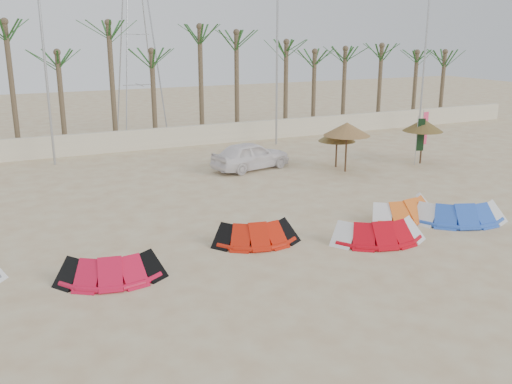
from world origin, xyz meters
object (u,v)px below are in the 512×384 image
parasol_mid (347,129)px  car (251,156)px  parasol_right (423,125)px  parasol_left (337,135)px  kite_red_left (108,265)px  kite_red_mid (253,231)px  kite_blue (455,210)px  kite_orange (401,206)px  kite_red_right (374,229)px

parasol_mid → car: 5.33m
parasol_right → parasol_mid: bearing=177.8°
car → parasol_left: bearing=-121.8°
kite_red_left → kite_red_mid: bearing=10.2°
kite_blue → car: car is taller
kite_red_left → kite_orange: size_ratio=0.98×
car → kite_blue: bearing=-174.3°
kite_orange → parasol_left: 8.86m
kite_red_mid → parasol_right: parasol_right is taller
kite_blue → kite_orange: bearing=140.3°
parasol_mid → kite_blue: bearing=-94.0°
kite_red_right → kite_blue: (4.24, 0.43, 0.00)m
kite_blue → parasol_mid: (0.60, 8.69, 1.87)m
kite_red_right → kite_orange: bearing=33.7°
kite_red_left → kite_red_right: size_ratio=0.93×
parasol_right → kite_blue: bearing=-123.1°
kite_red_left → parasol_mid: size_ratio=1.28×
parasol_left → parasol_right: 5.03m
kite_red_left → kite_red_right: (9.34, -0.71, 0.00)m
parasol_right → car: 9.85m
kite_orange → parasol_left: size_ratio=1.60×
parasol_left → parasol_mid: parasol_mid is taller
parasol_left → parasol_mid: size_ratio=0.81×
kite_red_mid → kite_blue: same height
parasol_right → parasol_left: bearing=165.4°
parasol_mid → car: bearing=149.2°
kite_red_left → kite_orange: same height
kite_red_left → kite_orange: (11.98, 1.05, 0.00)m
kite_red_left → kite_red_mid: (5.30, 0.95, -0.00)m
car → parasol_mid: bearing=-133.6°
kite_red_right → parasol_mid: size_ratio=1.37×
kite_orange → parasol_right: 10.29m
parasol_left → parasol_right: (4.85, -1.26, 0.40)m
kite_red_mid → kite_orange: (6.68, 0.10, 0.00)m
parasol_mid → parasol_right: (4.95, -0.19, -0.10)m
parasol_right → car: (-9.34, 2.80, -1.43)m
parasol_left → car: 4.85m
kite_red_mid → parasol_left: 12.47m
parasol_right → car: parasol_right is taller
kite_red_mid → kite_blue: 8.37m
kite_orange → car: size_ratio=0.77×
kite_red_mid → car: bearing=65.9°
parasol_mid → parasol_right: size_ratio=1.04×
kite_red_right → parasol_left: parasol_left is taller
kite_blue → kite_red_left: bearing=178.8°
kite_red_mid → parasol_left: bearing=43.5°
kite_red_right → parasol_left: 11.42m
parasol_left → parasol_right: parasol_right is taller
kite_orange → parasol_mid: (2.21, 7.36, 1.87)m
parasol_mid → kite_red_right: bearing=-118.0°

